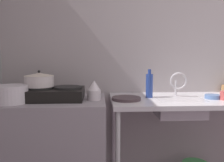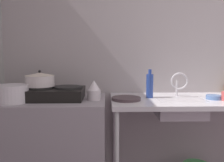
{
  "view_description": "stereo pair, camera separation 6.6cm",
  "coord_description": "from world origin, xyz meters",
  "views": [
    {
      "loc": [
        -1.37,
        -0.6,
        1.31
      ],
      "look_at": [
        -1.25,
        1.52,
        1.07
      ],
      "focal_mm": 38.09,
      "sensor_mm": 36.0,
      "label": 1
    },
    {
      "loc": [
        -1.3,
        -0.61,
        1.31
      ],
      "look_at": [
        -1.25,
        1.52,
        1.07
      ],
      "focal_mm": 38.09,
      "sensor_mm": 36.0,
      "label": 2
    }
  ],
  "objects": [
    {
      "name": "pot_beside_stove",
      "position": [
        -2.09,
        1.38,
        0.99
      ],
      "size": [
        0.27,
        0.27,
        0.15
      ],
      "color": "silver",
      "rests_on": "counter_concrete"
    },
    {
      "name": "stove",
      "position": [
        -1.77,
        1.52,
        0.97
      ],
      "size": [
        0.53,
        0.39,
        0.12
      ],
      "color": "black",
      "rests_on": "counter_concrete"
    },
    {
      "name": "frying_pan",
      "position": [
        -1.13,
        1.46,
        0.92
      ],
      "size": [
        0.26,
        0.26,
        0.03
      ],
      "primitive_type": "cylinder",
      "color": "#3E3034",
      "rests_on": "counter_sink"
    },
    {
      "name": "pot_on_left_burner",
      "position": [
        -1.9,
        1.52,
        1.09
      ],
      "size": [
        0.26,
        0.26,
        0.15
      ],
      "color": "silver",
      "rests_on": "stove"
    },
    {
      "name": "sink_basin",
      "position": [
        -0.63,
        1.49,
        0.83
      ],
      "size": [
        0.43,
        0.29,
        0.17
      ],
      "primitive_type": "cube",
      "color": "#BCB7BC",
      "rests_on": "counter_sink"
    },
    {
      "name": "faucet",
      "position": [
        -0.61,
        1.6,
        1.05
      ],
      "size": [
        0.16,
        0.09,
        0.23
      ],
      "color": "#BCB7BC",
      "rests_on": "counter_sink"
    },
    {
      "name": "counter_concrete",
      "position": [
        -1.81,
        1.52,
        0.46
      ],
      "size": [
        1.0,
        0.68,
        0.91
      ],
      "primitive_type": "cube",
      "color": "gray",
      "rests_on": "ground"
    },
    {
      "name": "counter_sink",
      "position": [
        -0.48,
        1.52,
        0.85
      ],
      "size": [
        1.56,
        0.68,
        0.91
      ],
      "color": "#BCB7BC",
      "rests_on": "ground"
    },
    {
      "name": "percolator",
      "position": [
        -1.41,
        1.47,
        1.0
      ],
      "size": [
        0.12,
        0.12,
        0.18
      ],
      "color": "silver",
      "rests_on": "counter_concrete"
    },
    {
      "name": "small_bowl_on_drainboard",
      "position": [
        -0.33,
        1.49,
        0.93
      ],
      "size": [
        0.14,
        0.14,
        0.04
      ],
      "primitive_type": "cylinder",
      "color": "#5371A7",
      "rests_on": "counter_sink"
    },
    {
      "name": "bottle_by_sink",
      "position": [
        -0.9,
        1.57,
        1.03
      ],
      "size": [
        0.07,
        0.07,
        0.26
      ],
      "color": "navy",
      "rests_on": "counter_sink"
    }
  ]
}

